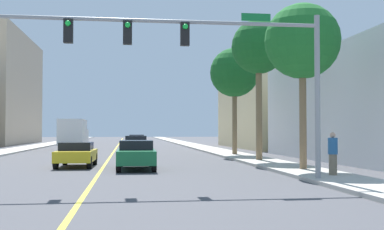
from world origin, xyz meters
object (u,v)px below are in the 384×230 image
(car_yellow, at_px, (77,154))
(delivery_truck, at_px, (73,133))
(palm_far, at_px, (234,73))
(car_green, at_px, (136,154))
(car_white, at_px, (136,146))
(car_silver, at_px, (77,140))
(palm_near, at_px, (302,42))
(car_blue, at_px, (137,141))
(traffic_signal_mast, at_px, (208,51))
(pedestrian, at_px, (333,154))
(palm_mid, at_px, (259,48))

(car_yellow, height_order, delivery_truck, delivery_truck)
(palm_far, relative_size, car_green, 1.79)
(car_white, bearing_deg, car_green, -90.14)
(car_green, distance_m, delivery_truck, 26.73)
(car_silver, bearing_deg, palm_near, -67.16)
(car_silver, bearing_deg, car_green, -77.49)
(car_green, bearing_deg, car_blue, 89.62)
(car_blue, distance_m, car_silver, 8.24)
(traffic_signal_mast, relative_size, car_green, 2.67)
(palm_near, distance_m, car_silver, 39.44)
(palm_far, relative_size, car_blue, 1.95)
(palm_near, height_order, car_white, palm_near)
(car_blue, distance_m, delivery_truck, 7.29)
(palm_near, distance_m, pedestrian, 5.90)
(traffic_signal_mast, relative_size, car_white, 2.70)
(palm_far, height_order, car_white, palm_far)
(palm_mid, bearing_deg, car_yellow, -167.37)
(car_white, xyz_separation_m, delivery_truck, (-6.08, 13.32, 0.84))
(car_white, distance_m, delivery_truck, 14.67)
(car_white, relative_size, delivery_truck, 0.61)
(car_yellow, distance_m, delivery_truck, 24.18)
(car_yellow, relative_size, car_white, 0.93)
(palm_mid, xyz_separation_m, car_green, (-7.47, -4.43, -6.19))
(car_green, height_order, car_silver, car_silver)
(car_green, bearing_deg, palm_far, 57.27)
(car_blue, bearing_deg, pedestrian, -77.58)
(delivery_truck, bearing_deg, car_silver, 93.11)
(palm_far, relative_size, pedestrian, 4.69)
(palm_near, relative_size, palm_mid, 0.90)
(palm_far, distance_m, car_blue, 20.04)
(car_silver, bearing_deg, car_yellow, -82.25)
(traffic_signal_mast, distance_m, palm_mid, 12.40)
(car_white, bearing_deg, palm_near, -63.44)
(palm_far, distance_m, car_yellow, 15.19)
(traffic_signal_mast, xyz_separation_m, car_white, (-2.29, 19.46, -4.03))
(car_green, xyz_separation_m, car_white, (0.18, 12.74, 0.03))
(palm_near, relative_size, car_yellow, 1.87)
(palm_far, bearing_deg, traffic_signal_mast, -105.56)
(traffic_signal_mast, distance_m, palm_far, 18.88)
(palm_near, relative_size, car_silver, 1.81)
(car_green, bearing_deg, palm_mid, 31.33)
(delivery_truck, bearing_deg, pedestrian, -66.71)
(car_white, height_order, delivery_truck, delivery_truck)
(traffic_signal_mast, bearing_deg, palm_near, 39.04)
(pedestrian, bearing_deg, car_white, -147.10)
(palm_mid, distance_m, car_white, 12.65)
(palm_near, bearing_deg, car_silver, 110.86)
(car_yellow, xyz_separation_m, pedestrian, (10.76, -7.72, 0.32))
(car_yellow, height_order, pedestrian, pedestrian)
(traffic_signal_mast, bearing_deg, car_silver, 102.18)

